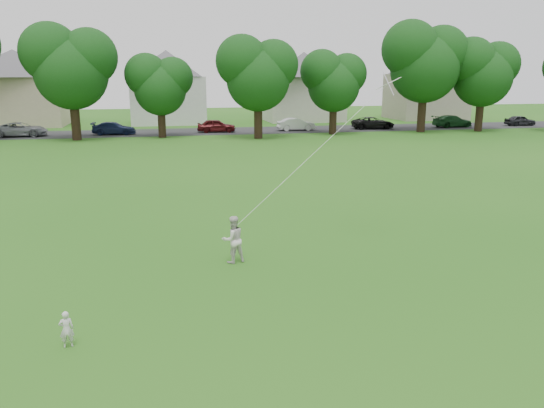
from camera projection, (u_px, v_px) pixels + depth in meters
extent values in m
plane|color=#215B14|center=(214.00, 330.00, 11.73)|extent=(160.00, 160.00, 0.00)
cube|color=#2D2D30|center=(171.00, 132.00, 51.66)|extent=(90.00, 7.00, 0.01)
imported|color=silver|center=(67.00, 329.00, 10.88)|extent=(0.32, 0.23, 0.80)
imported|color=silver|center=(233.00, 239.00, 15.76)|extent=(0.83, 0.73, 1.44)
plane|color=silver|center=(388.00, 83.00, 16.74)|extent=(0.69, 0.90, 0.73)
cylinder|color=white|center=(313.00, 154.00, 16.22)|extent=(0.01, 0.01, 6.74)
cylinder|color=black|center=(75.00, 118.00, 45.07)|extent=(0.76, 0.76, 3.77)
cylinder|color=black|center=(162.00, 121.00, 47.09)|extent=(0.68, 0.68, 2.84)
cylinder|color=black|center=(258.00, 119.00, 46.32)|extent=(0.73, 0.73, 3.42)
cylinder|color=black|center=(333.00, 118.00, 49.67)|extent=(0.70, 0.70, 3.01)
cylinder|color=black|center=(422.00, 111.00, 51.56)|extent=(0.79, 0.79, 4.09)
cylinder|color=black|center=(479.00, 113.00, 52.17)|extent=(0.74, 0.74, 3.49)
imported|color=gray|center=(21.00, 129.00, 47.90)|extent=(4.58, 2.16, 1.27)
imported|color=#172248|center=(114.00, 128.00, 49.52)|extent=(4.12, 1.98, 1.16)
imported|color=#4C0F11|center=(216.00, 126.00, 51.41)|extent=(3.82, 1.77, 1.27)
imported|color=#BBBBBB|center=(296.00, 124.00, 53.00)|extent=(3.78, 1.37, 1.24)
imported|color=black|center=(373.00, 123.00, 54.63)|extent=(4.47, 2.26, 1.21)
imported|color=#16441E|center=(452.00, 121.00, 56.40)|extent=(4.53, 2.28, 1.26)
imported|color=black|center=(520.00, 120.00, 58.04)|extent=(3.31, 1.35, 1.12)
cube|color=#C4B093|center=(18.00, 102.00, 57.37)|extent=(9.69, 6.90, 5.21)
pyramid|color=#535055|center=(12.00, 49.00, 56.07)|extent=(13.98, 13.98, 2.86)
cube|color=silver|center=(168.00, 100.00, 60.54)|extent=(8.16, 7.18, 5.26)
pyramid|color=#535055|center=(166.00, 50.00, 59.22)|extent=(11.77, 11.77, 2.89)
cube|color=beige|center=(303.00, 99.00, 63.72)|extent=(8.91, 6.51, 5.21)
pyramid|color=#535055|center=(304.00, 52.00, 62.41)|extent=(12.86, 12.86, 2.86)
cube|color=#A29786|center=(426.00, 96.00, 66.85)|extent=(8.59, 7.27, 5.53)
pyramid|color=#535055|center=(429.00, 49.00, 65.47)|extent=(12.38, 12.38, 3.04)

